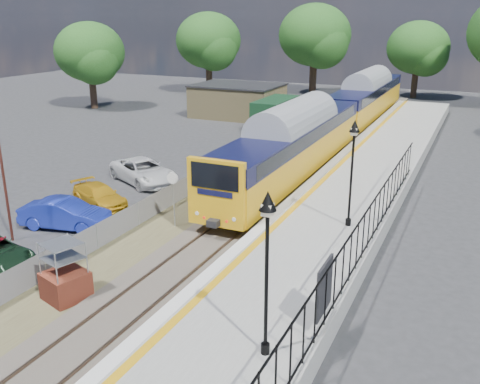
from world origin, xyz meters
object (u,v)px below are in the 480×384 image
Objects in this scene: carpark_lamp at (1,157)px; car_yellow at (99,196)px; victorian_lamp_south at (267,237)px; victorian_lamp_north at (353,149)px; brick_plinth at (65,273)px; car_blue at (65,214)px; speed_sign at (173,190)px; train at (339,114)px; car_white at (143,171)px.

carpark_lamp is 1.73× the size of car_yellow.
victorian_lamp_south is 1.00× the size of victorian_lamp_north.
car_blue is at bearing 132.00° from brick_plinth.
victorian_lamp_north reaches higher than speed_sign.
car_yellow is (-0.53, 3.13, -0.14)m from car_blue.
speed_sign is (-0.06, 7.34, 0.79)m from brick_plinth.
victorian_lamp_north is (-0.20, 10.00, 0.00)m from victorian_lamp_south.
train is 8.14× the size of car_white.
car_yellow is at bearing -1.92° from car_blue.
victorian_lamp_north is at bearing -79.35° from car_white.
carpark_lamp is at bearing 162.93° from victorian_lamp_south.
victorian_lamp_north is at bearing 48.43° from brick_plinth.
train reaches higher than car_yellow.
train is 10.55× the size of car_yellow.
car_yellow is (-7.68, -18.78, -1.78)m from train.
carpark_lamp is at bearing 139.27° from car_blue.
car_white is (-7.95, -14.38, -1.64)m from train.
train is at bearing 68.54° from speed_sign.
victorian_lamp_north is 13.46m from car_blue.
car_yellow is 0.77× the size of car_white.
car_yellow is at bearing 155.39° from speed_sign.
car_yellow is at bearing -149.45° from car_white.
victorian_lamp_south is 16.68m from car_yellow.
car_blue is (-7.15, -21.91, -1.64)m from train.
victorian_lamp_south is 0.92× the size of car_white.
speed_sign is at bearing -97.40° from train.
brick_plinth is 0.52× the size of car_blue.
carpark_lamp reaches higher than car_blue.
car_blue is at bearing -168.66° from speed_sign.
car_white is at bearing 26.28° from car_yellow.
victorian_lamp_north is 1.19× the size of car_yellow.
speed_sign is 7.68m from car_white.
brick_plinth reaches higher than car_white.
victorian_lamp_north reaches higher than car_white.
speed_sign is 7.47m from carpark_lamp.
victorian_lamp_north is 12.19m from brick_plinth.
victorian_lamp_north reaches higher than car_blue.
victorian_lamp_south is at bearing -17.07° from carpark_lamp.
victorian_lamp_south reaches higher than train.
carpark_lamp is (-5.77, -4.30, 2.01)m from speed_sign.
car_white is at bearing 113.24° from brick_plinth.
train is 9.64× the size of car_blue.
speed_sign is (-7.86, -1.45, -2.46)m from victorian_lamp_north.
car_blue is 0.84× the size of car_white.
brick_plinth is at bearing -95.27° from train.
car_white is at bearing 121.14° from speed_sign.
car_yellow is (-12.98, -0.50, -3.74)m from victorian_lamp_north.
victorian_lamp_north is at bearing -73.84° from train.
car_blue is at bearing -146.86° from car_white.
brick_plinth is at bearing 171.42° from victorian_lamp_south.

